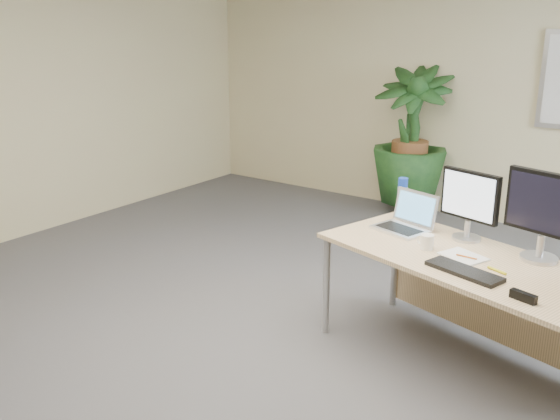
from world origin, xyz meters
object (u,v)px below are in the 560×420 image
Objects in this scene: monitor_left at (470,201)px; monitor_right at (545,211)px; desk at (482,280)px; laptop at (406,221)px; floor_plant at (410,149)px.

monitor_left is 0.49m from monitor_right.
laptop is at bearing 162.29° from desk.
floor_plant is 3.28m from monitor_right.
monitor_right reaches higher than monitor_left.
monitor_right is (0.28, 0.13, 0.46)m from desk.
monitor_right reaches higher than laptop.
monitor_left is at bearing 5.03° from laptop.
monitor_left is at bearing 130.93° from desk.
floor_plant reaches higher than monitor_left.
monitor_right is 0.92m from laptop.
monitor_left is at bearing 168.37° from monitor_right.
floor_plant is at bearing 122.44° from desk.
desk is at bearing -17.71° from laptop.
desk is 4.51× the size of monitor_left.
monitor_right reaches higher than desk.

